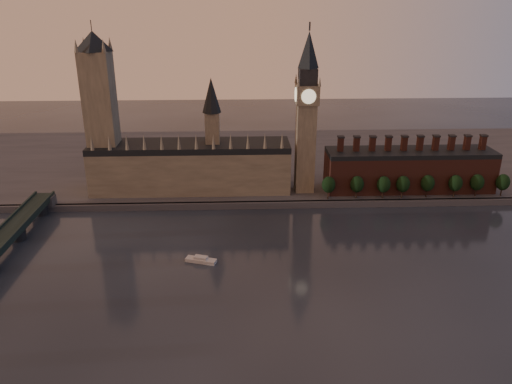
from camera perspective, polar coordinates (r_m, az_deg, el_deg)
The scene contains 15 objects.
ground at distance 238.36m, azimuth 6.40°, elevation -10.30°, with size 900.00×900.00×0.00m, color black.
north_bank at distance 399.20m, azimuth 2.79°, elevation 3.47°, with size 900.00×182.00×4.00m.
palace_of_westminster at distance 333.08m, azimuth -7.36°, elevation 3.19°, with size 130.00×30.30×74.00m.
victoria_tower at distance 333.44m, azimuth -17.34°, elevation 9.09°, with size 24.00×24.00×108.00m.
big_ben at distance 320.66m, azimuth 5.79°, elevation 9.07°, with size 15.00×15.00×107.00m.
chimney_block at distance 347.36m, azimuth 17.08°, elevation 2.50°, with size 110.00×25.00×37.00m.
embankment_tree_0 at distance 320.11m, azimuth 8.29°, elevation 0.83°, with size 8.60×8.60×14.88m.
embankment_tree_1 at distance 324.11m, azimuth 11.48°, elevation 0.88°, with size 8.60×8.60×14.88m.
embankment_tree_2 at distance 327.53m, azimuth 14.39°, elevation 0.84°, with size 8.60×8.60×14.88m.
embankment_tree_3 at distance 331.41m, azimuth 16.45°, elevation 0.87°, with size 8.60×8.60×14.88m.
embankment_tree_4 at distance 337.85m, azimuth 19.03°, elevation 0.96°, with size 8.60×8.60×14.88m.
embankment_tree_5 at distance 344.05m, azimuth 21.84°, elevation 0.94°, with size 8.60×8.60×14.88m.
embankment_tree_6 at distance 350.89m, azimuth 23.96°, elevation 1.01°, with size 8.60×8.60×14.88m.
embankment_tree_7 at distance 358.31m, azimuth 26.38°, elevation 1.01°, with size 8.60×8.60×14.88m.
river_boat at distance 255.08m, azimuth -6.31°, elevation -7.71°, with size 16.25×9.03×3.13m.
Camera 1 is at (-33.72, -200.33, 124.69)m, focal length 35.00 mm.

